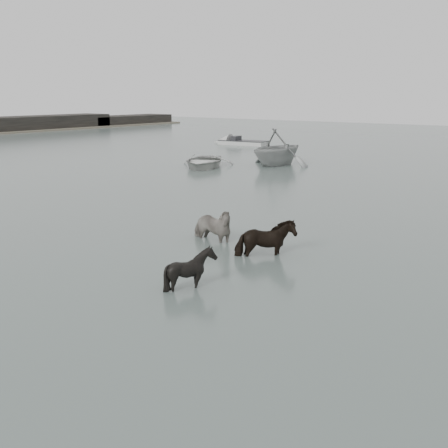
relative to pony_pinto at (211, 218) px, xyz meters
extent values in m
plane|color=#4B5954|center=(1.13, -2.60, -0.73)|extent=(140.00, 140.00, 0.00)
imported|color=black|center=(0.00, 0.00, 0.00)|extent=(1.78, 0.90, 1.46)
imported|color=black|center=(2.25, -0.42, -0.03)|extent=(1.58, 1.70, 1.40)
imported|color=black|center=(2.25, -3.62, -0.14)|extent=(1.35, 1.28, 1.18)
imported|color=beige|center=(-11.24, 13.42, -0.26)|extent=(4.90, 5.46, 0.93)
imported|color=#9EA19E|center=(-8.14, 16.92, 0.48)|extent=(4.34, 4.92, 2.43)
cube|color=black|center=(-48.87, 25.40, 0.22)|extent=(4.50, 24.00, 1.50)
cube|color=black|center=(-48.87, 42.40, 0.02)|extent=(4.50, 14.00, 1.10)
camera|label=1|loc=(10.36, -13.05, 3.72)|focal=45.00mm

